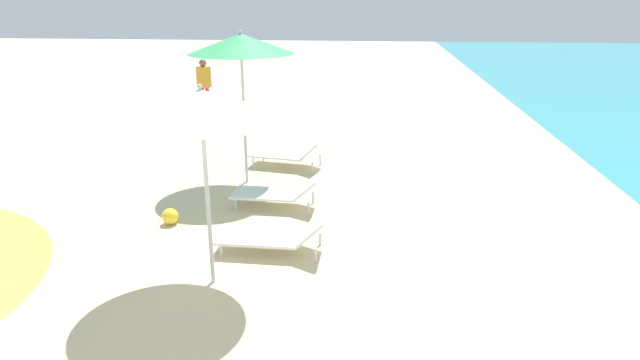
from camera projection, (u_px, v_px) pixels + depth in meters
The scene contains 7 objects.
umbrella_second at pixel (201, 105), 6.00m from camera, with size 1.84×1.84×2.44m.
lounger_second_shoreside at pixel (275, 234), 7.44m from camera, with size 1.52×0.67×0.58m.
umbrella_farthest at pixel (241, 44), 9.46m from camera, with size 1.86×1.86×2.77m.
lounger_farthest_shoreside at pixel (289, 153), 11.08m from camera, with size 1.58×0.93×0.61m.
lounger_farthest_inland at pixel (278, 192), 8.98m from camera, with size 1.46×0.65×0.56m.
person_walking_near at pixel (204, 81), 15.72m from camera, with size 0.41×0.32×1.59m.
beach_ball at pixel (170, 216), 8.36m from camera, with size 0.25×0.25×0.25m, color yellow.
Camera 1 is at (2.07, -1.52, 3.37)m, focal length 30.59 mm.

